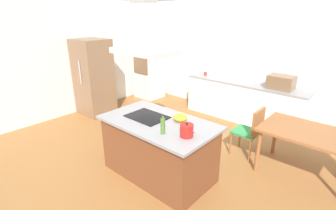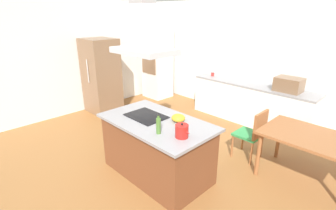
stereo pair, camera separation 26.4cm
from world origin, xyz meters
name	(u,v)px [view 1 (the left image)]	position (x,y,z in m)	size (l,w,h in m)	color
ground	(211,139)	(0.00, 1.50, 0.00)	(16.00, 16.00, 0.00)	#936033
wall_back	(255,61)	(0.00, 3.25, 1.35)	(7.20, 0.10, 2.70)	white
wall_left	(87,56)	(-3.45, 1.00, 1.35)	(0.10, 8.80, 2.70)	white
kitchen_island	(159,148)	(0.00, 0.00, 0.45)	(1.72, 0.99, 0.90)	brown
cooktop	(147,117)	(-0.24, 0.00, 0.91)	(0.60, 0.44, 0.01)	black
tea_kettle	(187,131)	(0.60, -0.11, 0.98)	(0.22, 0.17, 0.19)	#B21E19
olive_oil_bottle	(163,126)	(0.32, -0.25, 1.01)	(0.06, 0.06, 0.27)	#47722D
mixing_bowl	(180,118)	(0.24, 0.21, 0.96)	(0.20, 0.20, 0.11)	gold
back_counter	(244,101)	(0.00, 2.88, 0.45)	(2.75, 0.62, 0.90)	white
countertop_microwave	(281,82)	(0.76, 2.88, 1.04)	(0.50, 0.38, 0.28)	brown
coffee_mug_red	(205,74)	(-1.08, 2.86, 0.95)	(0.08, 0.08, 0.09)	red
wall_oven_stack	(149,60)	(-2.90, 2.65, 1.10)	(0.70, 0.66, 2.20)	white
refrigerator	(94,77)	(-2.98, 0.84, 0.91)	(0.80, 0.73, 1.82)	brown
dining_table	(312,137)	(1.73, 1.45, 0.67)	(1.40, 0.90, 0.75)	#995B33
chair_at_left_end	(251,129)	(0.81, 1.45, 0.51)	(0.42, 0.42, 0.89)	#33934C
range_hood	(145,35)	(-0.24, 0.00, 2.10)	(0.90, 0.55, 0.78)	#ADADB2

